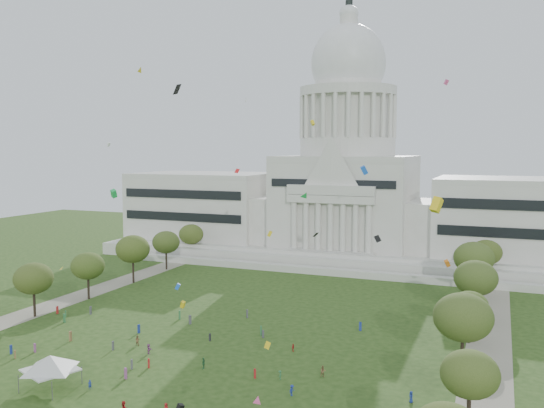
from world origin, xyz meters
TOP-DOWN VIEW (x-y plane):
  - ground at (0.00, 0.00)m, footprint 400.00×400.00m
  - capitol at (0.00, 113.59)m, footprint 160.00×64.50m
  - path_left at (-48.00, 30.00)m, footprint 8.00×160.00m
  - path_right at (48.00, 30.00)m, footprint 8.00×160.00m
  - row_tree_r_1 at (46.22, -1.75)m, footprint 7.58×7.58m
  - row_tree_l_2 at (-45.04, 17.30)m, footprint 8.42×8.42m
  - row_tree_r_2 at (44.17, 17.44)m, footprint 9.55×9.55m
  - row_tree_l_3 at (-44.09, 33.92)m, footprint 8.12×8.12m
  - row_tree_r_3 at (44.40, 34.48)m, footprint 7.01×7.01m
  - row_tree_l_4 at (-44.08, 52.42)m, footprint 9.29×9.29m
  - row_tree_r_4 at (44.76, 50.04)m, footprint 9.19×9.19m
  - row_tree_l_5 at (-45.22, 71.01)m, footprint 8.33×8.33m
  - row_tree_r_5 at (43.49, 70.19)m, footprint 9.82×9.82m
  - row_tree_l_6 at (-46.87, 89.14)m, footprint 8.19×8.19m
  - row_tree_r_6 at (45.96, 88.13)m, footprint 8.42×8.42m
  - event_tent at (-13.93, -11.44)m, footprint 12.49×12.49m
  - person_0 at (38.06, 4.18)m, footprint 0.90×0.98m
  - person_2 at (23.49, 8.41)m, footprint 1.07×0.94m
  - person_3 at (17.43, 4.88)m, footprint 0.51×0.96m
  - person_4 at (3.91, 4.39)m, footprint 0.80×1.22m
  - person_5 at (-8.63, 6.99)m, footprint 1.79×1.49m
  - person_7 at (-8.27, -9.39)m, footprint 0.62×0.66m
  - person_8 at (-13.22, 10.10)m, footprint 0.95×0.62m
  - person_9 at (21.24, -0.09)m, footprint 0.83×1.19m
  - person_10 at (15.02, 17.76)m, footprint 0.56×0.89m
  - person_11 at (1.59, -14.34)m, footprint 1.80×1.54m
  - distant_crowd at (-15.18, 14.29)m, footprint 66.12×38.57m
  - kite_swarm at (0.09, 8.91)m, footprint 86.17×100.28m

SIDE VIEW (x-z plane):
  - ground at x=0.00m, z-range 0.00..0.00m
  - path_left at x=-48.00m, z-range 0.00..0.04m
  - path_right at x=48.00m, z-range 0.00..0.04m
  - person_10 at x=15.02m, z-range 0.00..1.43m
  - person_7 at x=-8.27m, z-range 0.00..1.47m
  - person_3 at x=17.43m, z-range 0.00..1.48m
  - person_9 at x=21.24m, z-range 0.00..1.67m
  - person_0 at x=38.06m, z-range 0.00..1.68m
  - distant_crowd at x=-15.18m, z-range -0.10..1.85m
  - person_5 at x=-8.63m, z-range 0.00..1.83m
  - person_11 at x=1.59m, z-range 0.00..1.85m
  - person_2 at x=23.49m, z-range 0.00..1.88m
  - person_8 at x=-13.22m, z-range 0.00..1.88m
  - person_4 at x=3.91m, z-range 0.00..1.92m
  - event_tent at x=-13.93m, z-range 1.48..6.86m
  - row_tree_r_3 at x=44.40m, z-range 2.09..12.07m
  - row_tree_r_1 at x=46.22m, z-range 2.27..13.04m
  - row_tree_l_3 at x=-44.09m, z-range 2.43..13.98m
  - row_tree_l_6 at x=-46.87m, z-range 2.45..14.09m
  - row_tree_l_5 at x=-45.22m, z-range 2.49..14.34m
  - row_tree_r_6 at x=45.96m, z-range 2.52..14.49m
  - row_tree_l_2 at x=-45.04m, z-range 2.52..14.49m
  - row_tree_r_4 at x=44.76m, z-range 2.76..15.82m
  - row_tree_l_4 at x=-44.08m, z-range 2.79..16.00m
  - row_tree_r_2 at x=44.17m, z-range 2.87..16.45m
  - row_tree_r_5 at x=43.49m, z-range 2.95..16.91m
  - capitol at x=0.00m, z-range -23.35..67.95m
  - kite_swarm at x=0.09m, z-range -2.85..62.41m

